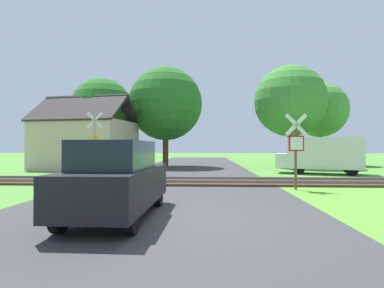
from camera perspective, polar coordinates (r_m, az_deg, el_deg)
name	(u,v)px	position (r m, az deg, el deg)	size (l,w,h in m)	color
ground_plane	(154,217)	(7.27, -7.22, -13.61)	(160.00, 160.00, 0.00)	#4C8433
road_asphalt	(166,201)	(9.21, -5.00, -10.84)	(8.37, 80.00, 0.01)	#38383A
rail_track	(180,182)	(13.86, -2.29, -7.17)	(60.00, 2.60, 0.22)	#422D1E
stop_sign_near	(296,146)	(12.16, 19.19, -0.43)	(0.87, 0.19, 2.93)	brown
crossing_sign_far	(94,140)	(16.75, -18.11, 0.70)	(0.88, 0.14, 3.53)	#9E9EA5
house	(86,143)	(24.00, -19.53, 0.17)	(7.54, 6.28, 5.60)	#C6B293
tree_center	(166,104)	(25.82, -5.05, 7.61)	(6.23, 6.23, 8.47)	#513823
tree_left	(102,109)	(26.00, -16.72, 6.45)	(5.02, 5.02, 7.36)	#513823
tree_right	(290,101)	(26.62, 18.17, 7.76)	(5.95, 5.95, 8.50)	#513823
tree_far	(320,110)	(30.81, 23.15, 5.97)	(5.13, 5.13, 7.74)	#513823
mail_truck	(321,154)	(20.08, 23.35, -1.72)	(5.24, 3.32, 2.24)	silver
parked_car	(117,179)	(7.21, -14.02, -6.51)	(1.71, 4.03, 1.78)	black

